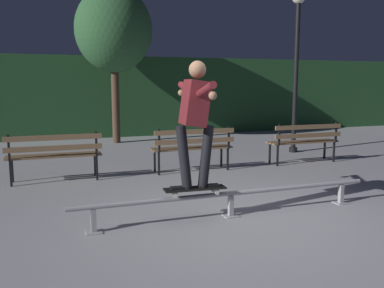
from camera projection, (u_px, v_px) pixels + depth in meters
ground_plane at (239, 222)px, 5.10m from camera, size 90.00×90.00×0.00m
hedge_backdrop at (115, 96)px, 13.51m from camera, size 24.00×1.20×2.55m
grind_rail at (231, 197)px, 5.30m from camera, size 4.10×0.18×0.33m
skateboard at (195, 189)px, 5.11m from camera, size 0.79×0.25×0.09m
skateboarder at (195, 114)px, 4.97m from camera, size 0.63×1.41×1.56m
park_bench_leftmost at (54, 152)px, 7.09m from camera, size 1.60×0.42×0.88m
park_bench_left_center at (193, 145)px, 7.94m from camera, size 1.60×0.42×0.88m
park_bench_right_center at (305, 139)px, 8.79m from camera, size 1.60×0.42×0.88m
tree_behind_benches at (114, 30)px, 11.47m from camera, size 2.15×2.15×4.37m
lamp_post_right at (297, 51)px, 9.94m from camera, size 0.32×0.32×3.90m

